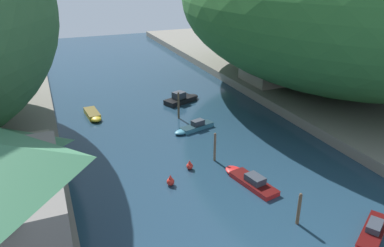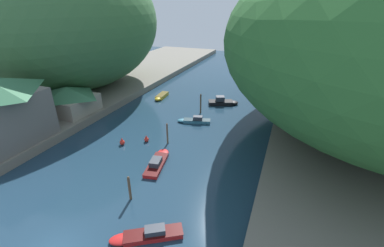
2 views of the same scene
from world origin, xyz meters
name	(u,v)px [view 1 (image 1 of 2)]	position (x,y,z in m)	size (l,w,h in m)	color
water_surface	(173,122)	(0.00, 30.00, 0.00)	(130.00, 130.00, 0.00)	#1E384C
right_bank	(329,93)	(24.66, 30.00, 0.61)	(22.00, 120.00, 1.22)	slate
hillside_right	(332,1)	(25.76, 33.33, 13.38)	(40.93, 57.30, 24.34)	#2D662D
boathouse_shed	(3,156)	(-18.38, 20.75, 3.42)	(8.36, 7.32, 4.26)	gray
right_bank_cottage	(266,64)	(17.91, 36.98, 4.06)	(6.08, 7.88, 5.49)	gray
boat_mid_channel	(93,115)	(-9.04, 35.16, 0.34)	(1.78, 4.86, 0.69)	gold
boat_red_skiff	(182,99)	(3.77, 36.42, 0.49)	(5.97, 3.96, 1.61)	black
boat_far_right_bank	(193,127)	(1.42, 26.63, 0.35)	(5.51, 2.68, 1.11)	teal
boat_yellow_tender	(371,236)	(5.90, 3.98, 0.30)	(5.84, 4.30, 0.96)	red
boat_navy_launch	(249,180)	(1.64, 13.93, 0.32)	(2.79, 6.42, 1.06)	red
mooring_post_nearest	(299,209)	(2.08, 7.48, 1.38)	(0.26, 0.26, 2.74)	brown
mooring_post_middle	(215,147)	(0.52, 18.89, 1.54)	(0.24, 0.24, 3.06)	brown
mooring_post_farthest	(179,105)	(1.10, 30.81, 1.77)	(0.27, 0.27, 3.53)	brown
channel_buoy_near	(190,166)	(-2.46, 18.24, 0.38)	(0.64, 0.64, 0.97)	red
channel_buoy_far	(171,181)	(-5.11, 16.26, 0.41)	(0.70, 0.70, 1.06)	red
person_on_quay	(69,244)	(-14.32, 8.99, 2.19)	(0.24, 0.39, 1.69)	#282D3D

